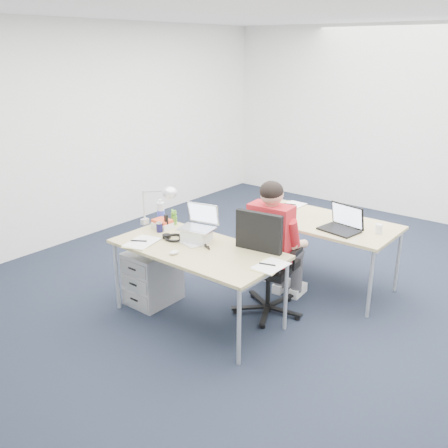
% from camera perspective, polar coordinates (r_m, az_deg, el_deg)
% --- Properties ---
extents(floor, '(7.00, 7.00, 0.00)m').
position_cam_1_polar(floor, '(5.30, 5.44, -8.19)').
color(floor, black).
rests_on(floor, ground).
extents(room, '(6.02, 7.02, 2.80)m').
position_cam_1_polar(room, '(4.75, 6.11, 10.43)').
color(room, white).
rests_on(room, ground).
extents(desk_near, '(1.60, 0.80, 0.73)m').
position_cam_1_polar(desk_near, '(4.59, -3.07, -3.24)').
color(desk_near, tan).
rests_on(desk_near, ground).
extents(desk_far, '(1.60, 0.80, 0.73)m').
position_cam_1_polar(desk_far, '(5.38, 10.88, -0.05)').
color(desk_far, tan).
rests_on(desk_far, ground).
extents(office_chair, '(0.78, 0.78, 1.09)m').
position_cam_1_polar(office_chair, '(4.84, 4.89, -6.86)').
color(office_chair, black).
rests_on(office_chair, ground).
extents(seated_person, '(0.43, 0.74, 1.31)m').
position_cam_1_polar(seated_person, '(4.85, 6.07, -2.36)').
color(seated_person, red).
rests_on(seated_person, ground).
extents(drawer_pedestal_near, '(0.40, 0.50, 0.55)m').
position_cam_1_polar(drawer_pedestal_near, '(5.11, -8.13, -5.92)').
color(drawer_pedestal_near, '#A7A9AD').
rests_on(drawer_pedestal_near, ground).
extents(drawer_pedestal_far, '(0.40, 0.50, 0.55)m').
position_cam_1_polar(drawer_pedestal_far, '(5.75, 4.97, -2.85)').
color(drawer_pedestal_far, '#A7A9AD').
rests_on(drawer_pedestal_far, ground).
extents(silver_laptop, '(0.36, 0.31, 0.34)m').
position_cam_1_polar(silver_laptop, '(4.66, -3.16, -0.02)').
color(silver_laptop, silver).
rests_on(silver_laptop, desk_near).
extents(wireless_keyboard, '(0.26, 0.15, 0.01)m').
position_cam_1_polar(wireless_keyboard, '(4.65, -4.06, -2.21)').
color(wireless_keyboard, white).
rests_on(wireless_keyboard, desk_near).
extents(computer_mouse, '(0.08, 0.10, 0.03)m').
position_cam_1_polar(computer_mouse, '(4.43, -5.73, -3.26)').
color(computer_mouse, white).
rests_on(computer_mouse, desk_near).
extents(headphones, '(0.31, 0.27, 0.04)m').
position_cam_1_polar(headphones, '(4.77, -5.64, -1.50)').
color(headphones, black).
rests_on(headphones, desk_near).
extents(can_koozie, '(0.06, 0.06, 0.10)m').
position_cam_1_polar(can_koozie, '(4.97, -7.40, -0.36)').
color(can_koozie, '#17143F').
rests_on(can_koozie, desk_near).
extents(water_bottle, '(0.10, 0.10, 0.25)m').
position_cam_1_polar(water_bottle, '(5.20, -7.23, 1.47)').
color(water_bottle, silver).
rests_on(water_bottle, desk_near).
extents(bear_figurine, '(0.10, 0.08, 0.16)m').
position_cam_1_polar(bear_figurine, '(5.15, -5.75, 0.82)').
color(bear_figurine, '#337D21').
rests_on(bear_figurine, desk_near).
extents(book_stack, '(0.23, 0.20, 0.09)m').
position_cam_1_polar(book_stack, '(5.07, -7.05, 0.02)').
color(book_stack, silver).
rests_on(book_stack, desk_near).
extents(cordless_phone, '(0.05, 0.04, 0.16)m').
position_cam_1_polar(cordless_phone, '(5.01, -6.62, 0.19)').
color(cordless_phone, black).
rests_on(cordless_phone, desk_near).
extents(papers_left, '(0.31, 0.38, 0.01)m').
position_cam_1_polar(papers_left, '(4.73, -9.54, -2.10)').
color(papers_left, '#DACD7E').
rests_on(papers_left, desk_near).
extents(papers_right, '(0.22, 0.31, 0.01)m').
position_cam_1_polar(papers_right, '(4.19, 5.20, -4.81)').
color(papers_right, '#DACD7E').
rests_on(papers_right, desk_near).
extents(sunglasses, '(0.11, 0.08, 0.02)m').
position_cam_1_polar(sunglasses, '(4.54, -1.96, -2.67)').
color(sunglasses, black).
rests_on(sunglasses, desk_near).
extents(desk_lamp, '(0.45, 0.27, 0.49)m').
position_cam_1_polar(desk_lamp, '(5.05, -8.05, 2.25)').
color(desk_lamp, silver).
rests_on(desk_lamp, desk_near).
extents(dark_laptop, '(0.42, 0.42, 0.27)m').
position_cam_1_polar(dark_laptop, '(5.05, 13.09, 0.65)').
color(dark_laptop, black).
rests_on(dark_laptop, desk_far).
extents(far_cup, '(0.08, 0.08, 0.09)m').
position_cam_1_polar(far_cup, '(5.11, 17.29, -0.55)').
color(far_cup, white).
rests_on(far_cup, desk_far).
extents(far_papers, '(0.22, 0.31, 0.01)m').
position_cam_1_polar(far_papers, '(5.81, 7.70, 2.12)').
color(far_papers, white).
rests_on(far_papers, desk_far).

